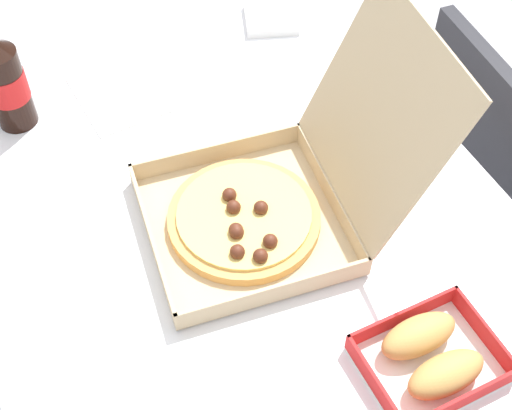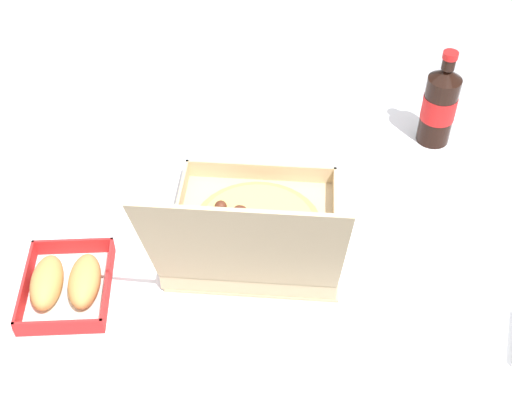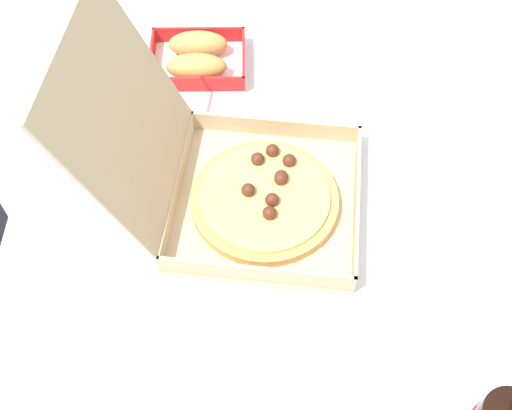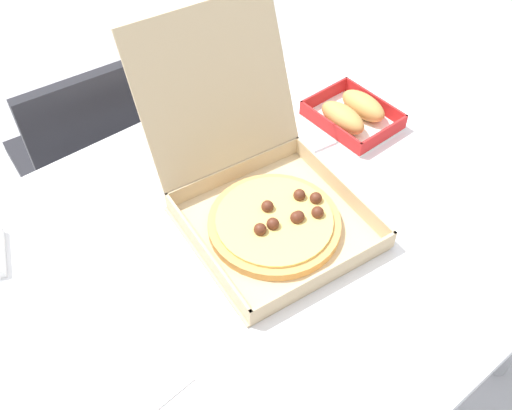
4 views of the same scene
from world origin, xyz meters
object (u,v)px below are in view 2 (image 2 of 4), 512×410
object	(u,v)px
bread_side_box	(66,284)
cola_bottle	(439,105)
paper_menu	(452,197)
pizza_box_open	(252,231)

from	to	relation	value
bread_side_box	cola_bottle	world-z (taller)	cola_bottle
cola_bottle	paper_menu	distance (m)	0.21
pizza_box_open	cola_bottle	bearing A→B (deg)	-142.27
cola_bottle	paper_menu	size ratio (longest dim) A/B	1.07
cola_bottle	pizza_box_open	bearing A→B (deg)	37.73
bread_side_box	cola_bottle	xyz separation A→B (m)	(-0.74, -0.41, 0.07)
pizza_box_open	bread_side_box	distance (m)	0.35
pizza_box_open	paper_menu	xyz separation A→B (m)	(-0.41, -0.13, -0.05)
pizza_box_open	paper_menu	world-z (taller)	pizza_box_open
pizza_box_open	paper_menu	distance (m)	0.43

